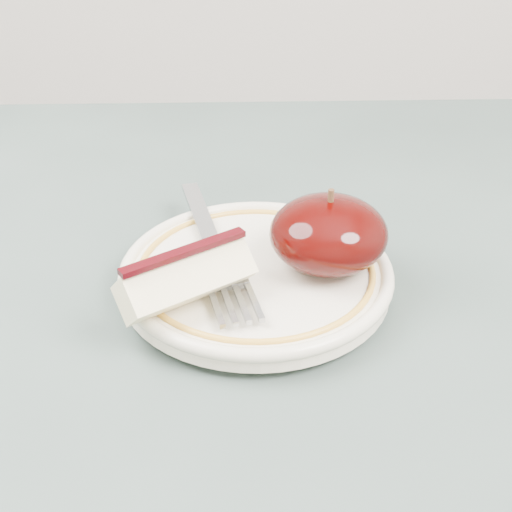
{
  "coord_description": "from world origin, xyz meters",
  "views": [
    {
      "loc": [
        0.0,
        -0.3,
        1.03
      ],
      "look_at": [
        0.01,
        0.09,
        0.78
      ],
      "focal_mm": 50.0,
      "sensor_mm": 36.0,
      "label": 1
    }
  ],
  "objects_px": {
    "fork": "(214,248)",
    "apple_half": "(329,234)",
    "plate": "(256,274)",
    "table": "(240,492)"
  },
  "relations": [
    {
      "from": "apple_half",
      "to": "fork",
      "type": "relative_size",
      "value": 0.43
    },
    {
      "from": "apple_half",
      "to": "fork",
      "type": "xyz_separation_m",
      "value": [
        -0.07,
        0.01,
        -0.02
      ]
    },
    {
      "from": "plate",
      "to": "fork",
      "type": "height_order",
      "value": "fork"
    },
    {
      "from": "table",
      "to": "plate",
      "type": "bearing_deg",
      "value": 82.18
    },
    {
      "from": "fork",
      "to": "apple_half",
      "type": "bearing_deg",
      "value": -113.65
    },
    {
      "from": "plate",
      "to": "apple_half",
      "type": "relative_size",
      "value": 2.35
    },
    {
      "from": "apple_half",
      "to": "plate",
      "type": "bearing_deg",
      "value": -175.64
    },
    {
      "from": "table",
      "to": "plate",
      "type": "height_order",
      "value": "plate"
    },
    {
      "from": "apple_half",
      "to": "fork",
      "type": "distance_m",
      "value": 0.08
    },
    {
      "from": "plate",
      "to": "apple_half",
      "type": "distance_m",
      "value": 0.05
    }
  ]
}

